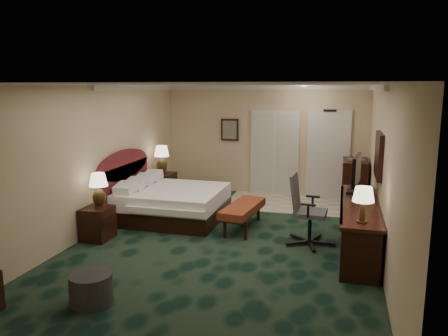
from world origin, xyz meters
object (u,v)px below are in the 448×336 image
(bed_bench, at_px, (243,217))
(desk, at_px, (358,227))
(desk_chair, at_px, (310,210))
(minibar, at_px, (354,183))
(lamp_near, at_px, (99,190))
(lamp_far, at_px, (162,160))
(nightstand_near, at_px, (97,223))
(bed, at_px, (174,204))
(tv, at_px, (356,174))
(ottoman, at_px, (91,289))
(nightstand_far, at_px, (162,187))

(bed_bench, relative_size, desk, 0.50)
(desk_chair, relative_size, minibar, 1.17)
(lamp_near, relative_size, lamp_far, 0.92)
(lamp_near, height_order, lamp_far, lamp_far)
(nightstand_near, xyz_separation_m, lamp_near, (0.04, 0.04, 0.59))
(bed, xyz_separation_m, lamp_far, (-0.80, 1.30, 0.67))
(lamp_near, xyz_separation_m, tv, (4.35, 1.36, 0.25))
(bed_bench, xyz_separation_m, minibar, (2.07, 2.36, 0.28))
(lamp_far, relative_size, bed_bench, 0.47)
(bed_bench, height_order, desk_chair, desk_chair)
(lamp_far, distance_m, ottoman, 5.11)
(bed, distance_m, bed_bench, 1.54)
(nightstand_near, relative_size, lamp_far, 0.88)
(minibar, bearing_deg, nightstand_near, -140.77)
(nightstand_near, relative_size, lamp_near, 0.95)
(bed, relative_size, nightstand_near, 3.41)
(desk, height_order, tv, tv)
(lamp_far, distance_m, tv, 4.57)
(nightstand_near, xyz_separation_m, desk, (4.43, 0.67, 0.11))
(nightstand_near, relative_size, desk, 0.21)
(nightstand_near, xyz_separation_m, tv, (4.38, 1.40, 0.85))
(minibar, bearing_deg, bed_bench, -131.30)
(tv, bearing_deg, ottoman, -124.67)
(nightstand_near, distance_m, nightstand_far, 2.83)
(minibar, bearing_deg, bed, -149.64)
(ottoman, height_order, desk_chair, desk_chair)
(lamp_far, xyz_separation_m, tv, (4.35, -1.41, 0.15))
(bed_bench, bearing_deg, desk_chair, -14.71)
(bed, xyz_separation_m, desk_chair, (2.81, -0.78, 0.29))
(ottoman, bearing_deg, nightstand_near, 119.35)
(minibar, bearing_deg, desk_chair, -105.16)
(nightstand_far, height_order, desk, desk)
(bed_bench, xyz_separation_m, desk, (2.08, -0.58, 0.16))
(lamp_far, relative_size, minibar, 0.63)
(tv, bearing_deg, lamp_far, 169.78)
(desk_chair, distance_m, minibar, 2.98)
(lamp_far, relative_size, desk_chair, 0.54)
(nightstand_far, bearing_deg, bed_bench, -34.16)
(desk_chair, bearing_deg, nightstand_far, 153.34)
(bed_bench, height_order, desk, desk)
(desk, bearing_deg, lamp_near, -171.86)
(desk, bearing_deg, lamp_far, 154.04)
(bed, distance_m, lamp_near, 1.77)
(nightstand_near, distance_m, tv, 4.68)
(ottoman, height_order, minibar, minibar)
(desk, bearing_deg, ottoman, -139.49)
(nightstand_near, height_order, desk_chair, desk_chair)
(bed, xyz_separation_m, ottoman, (0.35, -3.62, -0.12))
(lamp_near, bearing_deg, nightstand_far, 90.10)
(lamp_far, relative_size, desk, 0.24)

